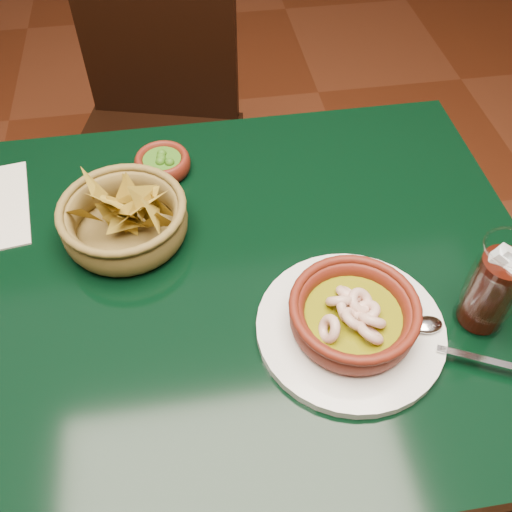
{
  "coord_description": "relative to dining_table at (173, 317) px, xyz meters",
  "views": [
    {
      "loc": [
        0.05,
        -0.56,
        1.46
      ],
      "look_at": [
        0.14,
        -0.02,
        0.81
      ],
      "focal_mm": 40.0,
      "sensor_mm": 36.0,
      "label": 1
    }
  ],
  "objects": [
    {
      "name": "ground",
      "position": [
        0.0,
        0.0,
        -0.65
      ],
      "size": [
        7.0,
        7.0,
        0.0
      ],
      "primitive_type": "plane",
      "color": "#471C0C",
      "rests_on": "ground"
    },
    {
      "name": "dining_table",
      "position": [
        0.0,
        0.0,
        0.0
      ],
      "size": [
        1.2,
        0.8,
        0.75
      ],
      "color": "black",
      "rests_on": "ground"
    },
    {
      "name": "dining_chair",
      "position": [
        -0.02,
        0.71,
        -0.14
      ],
      "size": [
        0.53,
        0.53,
        0.93
      ],
      "color": "black",
      "rests_on": "ground"
    },
    {
      "name": "shrimp_plate",
      "position": [
        0.26,
        -0.13,
        0.13
      ],
      "size": [
        0.35,
        0.28,
        0.08
      ],
      "color": "silver",
      "rests_on": "dining_table"
    },
    {
      "name": "chip_basket",
      "position": [
        -0.06,
        0.11,
        0.14
      ],
      "size": [
        0.24,
        0.24,
        0.15
      ],
      "color": "brown",
      "rests_on": "dining_table"
    },
    {
      "name": "guacamole_ramekin",
      "position": [
        0.01,
        0.26,
        0.12
      ],
      "size": [
        0.12,
        0.12,
        0.04
      ],
      "color": "#52160D",
      "rests_on": "dining_table"
    },
    {
      "name": "cola_drink",
      "position": [
        0.46,
        -0.14,
        0.18
      ],
      "size": [
        0.16,
        0.16,
        0.18
      ],
      "color": "white",
      "rests_on": "dining_table"
    }
  ]
}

